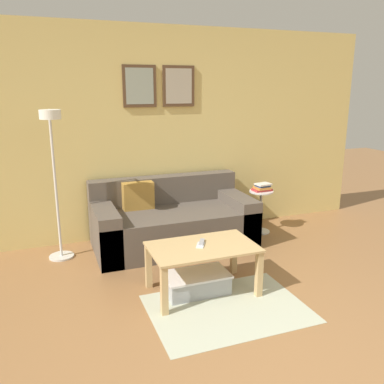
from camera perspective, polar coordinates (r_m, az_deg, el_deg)
ground_plane at (r=2.98m, az=15.13°, el=-24.22°), size 16.00×16.00×0.00m
wall_back at (r=5.10m, az=-3.97°, el=8.25°), size 5.60×0.09×2.55m
area_rug at (r=3.63m, az=5.00°, el=-15.94°), size 1.32×0.95×0.01m
couch at (r=4.84m, az=-2.82°, el=-4.24°), size 1.85×0.93×0.78m
coffee_table at (r=3.73m, az=1.50°, el=-8.75°), size 0.96×0.59×0.45m
storage_bin at (r=3.83m, az=0.62°, el=-12.62°), size 0.59×0.35×0.19m
floor_lamp at (r=4.36m, az=-18.81°, el=3.91°), size 0.27×0.49×1.63m
side_table at (r=5.31m, az=9.62°, el=-2.18°), size 0.31×0.31×0.55m
book_stack at (r=5.25m, az=9.84°, el=0.65°), size 0.24×0.17×0.10m
remote_control at (r=3.75m, az=1.37°, el=-7.07°), size 0.11×0.15×0.02m
cell_phone at (r=3.70m, az=1.19°, el=-7.45°), size 0.13×0.15×0.01m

